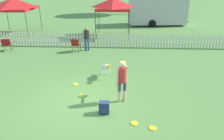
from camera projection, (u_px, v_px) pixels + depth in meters
The scene contains 15 objects.
ground_plane at pixel (86, 100), 8.08m from camera, with size 240.00×240.00×0.00m, color #5B8C42.
handler_person at pixel (122, 77), 7.70m from camera, with size 0.43×1.02×1.54m.
leaping_dog at pixel (106, 67), 9.76m from camera, with size 0.56×1.16×0.80m.
frisbee_near_handler at pixel (82, 95), 8.38m from camera, with size 0.23×0.23×0.02m.
frisbee_near_dog at pixel (153, 128), 6.54m from camera, with size 0.23×0.23×0.02m.
frisbee_midfield at pixel (75, 84), 9.29m from camera, with size 0.23×0.23×0.02m.
frisbee_far_scatter at pixel (134, 123), 6.76m from camera, with size 0.23×0.23×0.02m.
backpack_on_grass at pixel (104, 108), 7.22m from camera, with size 0.34×0.26×0.42m.
picket_fence at pixel (102, 40), 14.27m from camera, with size 23.10×0.04×0.91m.
folding_chair_blue_left at pixel (76, 44), 13.26m from camera, with size 0.53×0.55×0.83m.
folding_chair_center at pixel (6, 44), 13.39m from camera, with size 0.62×0.64×0.81m.
canopy_tent_main at pixel (14, 4), 17.04m from camera, with size 2.97×2.97×2.83m.
canopy_tent_secondary at pixel (113, 4), 16.28m from camera, with size 2.48×2.48×2.87m.
spectator_standing at pixel (87, 37), 13.39m from camera, with size 0.41×0.27×1.47m.
equipment_trailer at pixel (157, 10), 20.94m from camera, with size 6.20×2.79×2.67m.
Camera 1 is at (1.33, -6.97, 4.14)m, focal length 35.00 mm.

